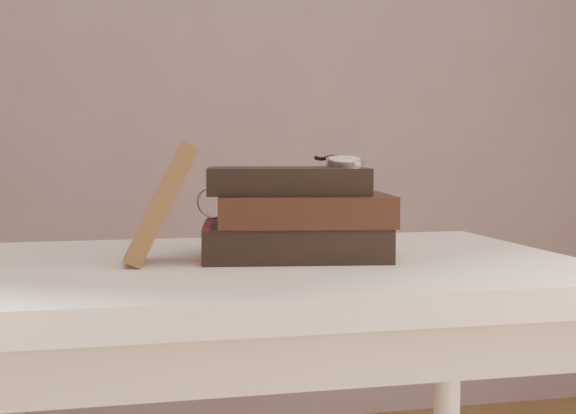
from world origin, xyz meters
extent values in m
cube|color=gray|center=(0.00, 1.75, 1.35)|extent=(3.50, 0.02, 2.70)
cube|color=white|center=(0.00, 0.35, 0.73)|extent=(1.00, 0.60, 0.04)
cube|color=white|center=(0.00, 0.35, 0.67)|extent=(0.88, 0.49, 0.08)
cube|color=black|center=(0.09, 0.36, 0.77)|extent=(0.29, 0.22, 0.05)
cube|color=beige|center=(0.10, 0.36, 0.77)|extent=(0.28, 0.21, 0.04)
cube|color=gold|center=(-0.03, 0.41, 0.77)|extent=(0.01, 0.01, 0.05)
cube|color=maroon|center=(-0.03, 0.38, 0.77)|extent=(0.04, 0.17, 0.05)
cube|color=black|center=(0.11, 0.35, 0.82)|extent=(0.27, 0.21, 0.04)
cube|color=beige|center=(0.11, 0.35, 0.82)|extent=(0.26, 0.19, 0.03)
cube|color=gold|center=(-0.01, 0.40, 0.82)|extent=(0.01, 0.01, 0.05)
cube|color=black|center=(0.09, 0.38, 0.86)|extent=(0.25, 0.19, 0.04)
cube|color=beige|center=(0.09, 0.38, 0.86)|extent=(0.25, 0.18, 0.03)
cube|color=gold|center=(-0.02, 0.42, 0.86)|extent=(0.01, 0.01, 0.04)
cube|color=#442E1A|center=(-0.10, 0.35, 0.84)|extent=(0.11, 0.12, 0.17)
cylinder|color=silver|center=(0.16, 0.34, 0.89)|extent=(0.06, 0.06, 0.02)
cylinder|color=white|center=(0.16, 0.34, 0.90)|extent=(0.05, 0.05, 0.01)
torus|color=silver|center=(0.16, 0.34, 0.90)|extent=(0.06, 0.06, 0.01)
cylinder|color=silver|center=(0.17, 0.37, 0.89)|extent=(0.01, 0.01, 0.01)
cube|color=black|center=(0.16, 0.34, 0.90)|extent=(0.00, 0.02, 0.00)
cube|color=black|center=(0.17, 0.34, 0.90)|extent=(0.01, 0.00, 0.00)
sphere|color=black|center=(0.17, 0.38, 0.90)|extent=(0.01, 0.01, 0.01)
sphere|color=black|center=(0.17, 0.39, 0.90)|extent=(0.01, 0.01, 0.01)
sphere|color=black|center=(0.16, 0.40, 0.90)|extent=(0.01, 0.01, 0.01)
sphere|color=black|center=(0.16, 0.41, 0.90)|extent=(0.01, 0.01, 0.01)
sphere|color=black|center=(0.16, 0.42, 0.90)|extent=(0.01, 0.01, 0.01)
sphere|color=black|center=(0.16, 0.43, 0.90)|extent=(0.01, 0.01, 0.01)
sphere|color=black|center=(0.16, 0.44, 0.89)|extent=(0.01, 0.01, 0.01)
sphere|color=black|center=(0.16, 0.45, 0.90)|extent=(0.01, 0.01, 0.01)
sphere|color=black|center=(0.15, 0.46, 0.90)|extent=(0.01, 0.01, 0.01)
torus|color=silver|center=(-0.01, 0.47, 0.83)|extent=(0.06, 0.02, 0.05)
torus|color=silver|center=(0.04, 0.46, 0.83)|extent=(0.06, 0.02, 0.05)
cylinder|color=silver|center=(0.01, 0.46, 0.83)|extent=(0.02, 0.01, 0.00)
cylinder|color=silver|center=(-0.03, 0.53, 0.82)|extent=(0.02, 0.12, 0.03)
cylinder|color=silver|center=(0.08, 0.51, 0.82)|extent=(0.02, 0.12, 0.03)
camera|label=1|loc=(-0.17, -0.75, 0.91)|focal=48.36mm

